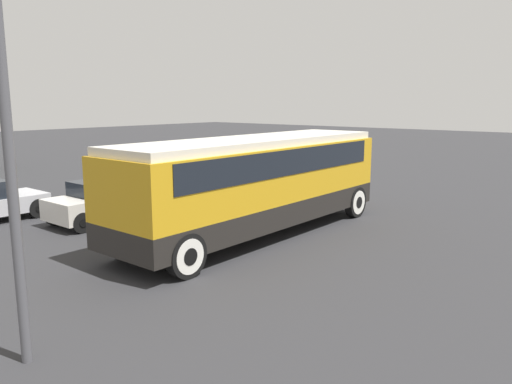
# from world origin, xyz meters

# --- Properties ---
(ground_plane) EXTENTS (120.00, 120.00, 0.00)m
(ground_plane) POSITION_xyz_m (0.00, 0.00, 0.00)
(ground_plane) COLOR #2D2D30
(tour_bus) EXTENTS (9.91, 2.64, 2.96)m
(tour_bus) POSITION_xyz_m (0.10, -0.00, 1.79)
(tour_bus) COLOR black
(tour_bus) RESTS_ON ground_plane
(parked_car_mid) EXTENTS (4.48, 1.83, 1.40)m
(parked_car_mid) POSITION_xyz_m (-1.52, 5.09, 0.70)
(parked_car_mid) COLOR silver
(parked_car_mid) RESTS_ON ground_plane
(lamp_post) EXTENTS (0.44, 0.44, 6.16)m
(lamp_post) POSITION_xyz_m (-8.08, -2.01, 4.00)
(lamp_post) COLOR #515156
(lamp_post) RESTS_ON ground_plane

